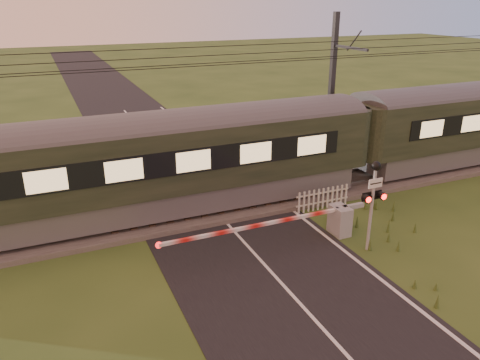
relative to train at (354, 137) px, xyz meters
name	(u,v)px	position (x,y,z in m)	size (l,w,h in m)	color
ground	(293,297)	(-6.58, -6.50, -2.10)	(160.00, 160.00, 0.00)	#2E471B
road	(298,301)	(-6.56, -6.73, -2.09)	(6.00, 140.00, 0.03)	black
track_bed	(212,205)	(-6.58, 0.00, -2.04)	(140.00, 3.40, 0.39)	#47423D
overhead_wires	(208,58)	(-6.58, 0.00, 3.62)	(120.00, 0.62, 0.62)	black
train	(354,137)	(0.00, 0.00, 0.00)	(39.09, 2.70, 3.63)	slate
boom_gate	(330,221)	(-3.70, -3.87, -1.52)	(7.38, 0.79, 1.05)	gray
crossing_signal	(374,190)	(-3.07, -5.17, -0.01)	(0.77, 0.34, 3.04)	gray
picket_fence	(323,199)	(-2.68, -1.89, -1.66)	(2.34, 0.07, 0.87)	silver
catenary_mast	(332,91)	(0.24, 2.23, 1.60)	(0.22, 2.46, 7.14)	#2D2D30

